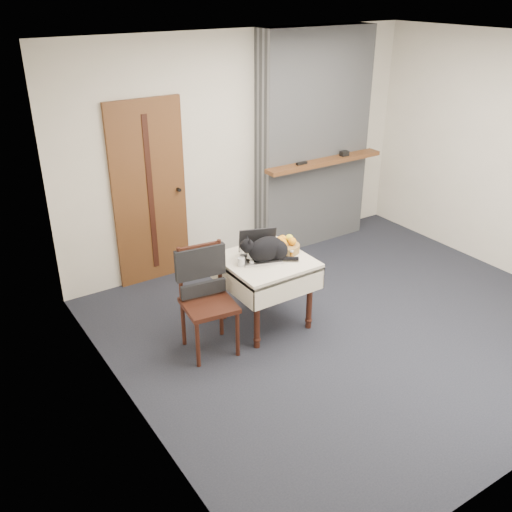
{
  "coord_description": "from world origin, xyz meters",
  "views": [
    {
      "loc": [
        -3.4,
        -3.45,
        3.06
      ],
      "look_at": [
        -0.85,
        0.45,
        0.79
      ],
      "focal_mm": 40.0,
      "sensor_mm": 36.0,
      "label": 1
    }
  ],
  "objects_px": {
    "door": "(150,194)",
    "fruit_basket": "(286,246)",
    "side_table": "(266,270)",
    "pill_bottle": "(292,254)",
    "laptop": "(260,251)",
    "chair": "(204,284)",
    "cream_jar": "(241,262)",
    "cat": "(267,249)"
  },
  "relations": [
    {
      "from": "laptop",
      "to": "chair",
      "type": "bearing_deg",
      "value": -154.34
    },
    {
      "from": "door",
      "to": "chair",
      "type": "distance_m",
      "value": 1.53
    },
    {
      "from": "laptop",
      "to": "chair",
      "type": "xyz_separation_m",
      "value": [
        -0.63,
        -0.07,
        -0.13
      ]
    },
    {
      "from": "fruit_basket",
      "to": "chair",
      "type": "bearing_deg",
      "value": -177.66
    },
    {
      "from": "laptop",
      "to": "chair",
      "type": "relative_size",
      "value": 0.44
    },
    {
      "from": "cat",
      "to": "pill_bottle",
      "type": "bearing_deg",
      "value": -1.41
    },
    {
      "from": "laptop",
      "to": "fruit_basket",
      "type": "relative_size",
      "value": 1.65
    },
    {
      "from": "chair",
      "to": "cream_jar",
      "type": "bearing_deg",
      "value": 9.54
    },
    {
      "from": "laptop",
      "to": "cat",
      "type": "bearing_deg",
      "value": -55.9
    },
    {
      "from": "side_table",
      "to": "cream_jar",
      "type": "relative_size",
      "value": 9.91
    },
    {
      "from": "chair",
      "to": "side_table",
      "type": "bearing_deg",
      "value": 7.68
    },
    {
      "from": "side_table",
      "to": "chair",
      "type": "relative_size",
      "value": 0.79
    },
    {
      "from": "door",
      "to": "side_table",
      "type": "distance_m",
      "value": 1.61
    },
    {
      "from": "side_table",
      "to": "chair",
      "type": "height_order",
      "value": "chair"
    },
    {
      "from": "laptop",
      "to": "fruit_basket",
      "type": "xyz_separation_m",
      "value": [
        0.28,
        -0.03,
        -0.0
      ]
    },
    {
      "from": "laptop",
      "to": "pill_bottle",
      "type": "xyz_separation_m",
      "value": [
        0.25,
        -0.16,
        -0.03
      ]
    },
    {
      "from": "cream_jar",
      "to": "fruit_basket",
      "type": "bearing_deg",
      "value": 2.61
    },
    {
      "from": "door",
      "to": "chair",
      "type": "height_order",
      "value": "door"
    },
    {
      "from": "cream_jar",
      "to": "pill_bottle",
      "type": "relative_size",
      "value": 1.13
    },
    {
      "from": "pill_bottle",
      "to": "chair",
      "type": "bearing_deg",
      "value": 173.71
    },
    {
      "from": "door",
      "to": "laptop",
      "type": "xyz_separation_m",
      "value": [
        0.47,
        -1.41,
        -0.23
      ]
    },
    {
      "from": "door",
      "to": "side_table",
      "type": "relative_size",
      "value": 2.56
    },
    {
      "from": "door",
      "to": "fruit_basket",
      "type": "height_order",
      "value": "door"
    },
    {
      "from": "pill_bottle",
      "to": "chair",
      "type": "relative_size",
      "value": 0.07
    },
    {
      "from": "door",
      "to": "side_table",
      "type": "height_order",
      "value": "door"
    },
    {
      "from": "door",
      "to": "cat",
      "type": "xyz_separation_m",
      "value": [
        0.49,
        -1.5,
        -0.19
      ]
    },
    {
      "from": "side_table",
      "to": "pill_bottle",
      "type": "bearing_deg",
      "value": -23.92
    },
    {
      "from": "fruit_basket",
      "to": "laptop",
      "type": "bearing_deg",
      "value": 174.28
    },
    {
      "from": "laptop",
      "to": "pill_bottle",
      "type": "distance_m",
      "value": 0.3
    },
    {
      "from": "pill_bottle",
      "to": "laptop",
      "type": "bearing_deg",
      "value": 147.21
    },
    {
      "from": "side_table",
      "to": "laptop",
      "type": "bearing_deg",
      "value": 114.8
    },
    {
      "from": "cat",
      "to": "fruit_basket",
      "type": "distance_m",
      "value": 0.27
    },
    {
      "from": "cream_jar",
      "to": "cat",
      "type": "bearing_deg",
      "value": -8.54
    },
    {
      "from": "fruit_basket",
      "to": "chair",
      "type": "xyz_separation_m",
      "value": [
        -0.91,
        -0.04,
        -0.13
      ]
    },
    {
      "from": "pill_bottle",
      "to": "fruit_basket",
      "type": "bearing_deg",
      "value": 78.58
    },
    {
      "from": "chair",
      "to": "cat",
      "type": "bearing_deg",
      "value": 5.34
    },
    {
      "from": "cream_jar",
      "to": "pill_bottle",
      "type": "distance_m",
      "value": 0.5
    },
    {
      "from": "side_table",
      "to": "cat",
      "type": "distance_m",
      "value": 0.23
    },
    {
      "from": "door",
      "to": "cat",
      "type": "height_order",
      "value": "door"
    },
    {
      "from": "side_table",
      "to": "chair",
      "type": "distance_m",
      "value": 0.66
    },
    {
      "from": "door",
      "to": "fruit_basket",
      "type": "distance_m",
      "value": 1.64
    },
    {
      "from": "side_table",
      "to": "pill_bottle",
      "type": "height_order",
      "value": "pill_bottle"
    }
  ]
}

